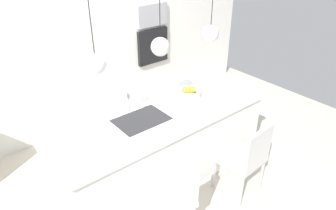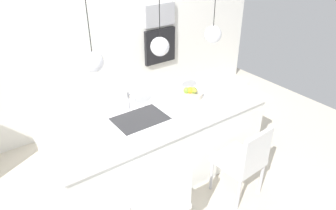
{
  "view_description": "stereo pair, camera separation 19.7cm",
  "coord_description": "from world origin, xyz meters",
  "px_view_note": "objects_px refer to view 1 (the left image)",
  "views": [
    {
      "loc": [
        -1.86,
        -2.4,
        2.68
      ],
      "look_at": [
        0.1,
        0.0,
        0.94
      ],
      "focal_mm": 33.71,
      "sensor_mm": 36.0,
      "label": 1
    },
    {
      "loc": [
        -1.7,
        -2.52,
        2.68
      ],
      "look_at": [
        0.1,
        0.0,
        0.94
      ],
      "focal_mm": 33.71,
      "sensor_mm": 36.0,
      "label": 2
    }
  ],
  "objects_px": {
    "microwave": "(152,15)",
    "oven": "(152,46)",
    "chair_middle": "(245,156)",
    "chair_near": "(169,202)",
    "fruit_bowl": "(189,93)"
  },
  "relations": [
    {
      "from": "microwave",
      "to": "oven",
      "type": "bearing_deg",
      "value": 0.0
    },
    {
      "from": "oven",
      "to": "microwave",
      "type": "bearing_deg",
      "value": 0.0
    },
    {
      "from": "microwave",
      "to": "chair_middle",
      "type": "bearing_deg",
      "value": -102.57
    },
    {
      "from": "microwave",
      "to": "chair_near",
      "type": "distance_m",
      "value": 3.05
    },
    {
      "from": "oven",
      "to": "chair_near",
      "type": "height_order",
      "value": "oven"
    },
    {
      "from": "fruit_bowl",
      "to": "oven",
      "type": "relative_size",
      "value": 0.54
    },
    {
      "from": "fruit_bowl",
      "to": "chair_near",
      "type": "bearing_deg",
      "value": -139.47
    },
    {
      "from": "microwave",
      "to": "chair_near",
      "type": "xyz_separation_m",
      "value": [
        -1.62,
        -2.39,
        -0.99
      ]
    },
    {
      "from": "fruit_bowl",
      "to": "oven",
      "type": "xyz_separation_m",
      "value": [
        0.57,
        1.5,
        0.07
      ]
    },
    {
      "from": "chair_near",
      "to": "chair_middle",
      "type": "xyz_separation_m",
      "value": [
        1.08,
        -0.0,
        -0.02
      ]
    },
    {
      "from": "fruit_bowl",
      "to": "microwave",
      "type": "xyz_separation_m",
      "value": [
        0.57,
        1.5,
        0.57
      ]
    },
    {
      "from": "microwave",
      "to": "chair_near",
      "type": "relative_size",
      "value": 0.59
    },
    {
      "from": "fruit_bowl",
      "to": "microwave",
      "type": "bearing_deg",
      "value": 69.19
    },
    {
      "from": "oven",
      "to": "chair_near",
      "type": "bearing_deg",
      "value": -124.05
    },
    {
      "from": "microwave",
      "to": "chair_middle",
      "type": "height_order",
      "value": "microwave"
    }
  ]
}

